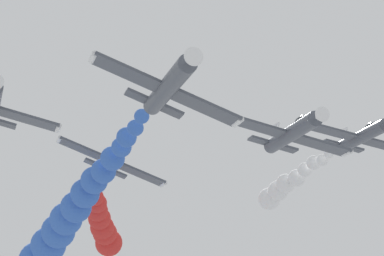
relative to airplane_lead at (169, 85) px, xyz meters
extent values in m
cylinder|color=#474C56|center=(0.01, -0.18, -0.03)|extent=(1.42, 9.00, 1.42)
cone|color=white|center=(0.01, 4.92, -0.03)|extent=(1.35, 1.20, 1.35)
cube|color=#474C56|center=(0.05, -0.58, -0.12)|extent=(8.66, 1.90, 3.44)
cylinder|color=white|center=(-4.25, -0.58, -1.76)|extent=(0.46, 1.40, 0.46)
cylinder|color=white|center=(4.35, -0.58, 1.51)|extent=(0.46, 1.40, 0.46)
cube|color=#474C56|center=(-0.01, -4.18, 0.02)|extent=(3.62, 1.20, 1.52)
cube|color=white|center=(-0.33, -4.28, 0.87)|extent=(0.70, 1.10, 1.55)
ellipsoid|color=black|center=(-0.17, 1.62, 0.43)|extent=(1.00, 2.20, 0.94)
sphere|color=blue|center=(0.13, -7.34, -0.02)|extent=(1.00, 1.00, 1.00)
sphere|color=blue|center=(0.13, -9.51, -0.28)|extent=(1.14, 1.14, 1.14)
sphere|color=blue|center=(0.33, -11.67, -0.46)|extent=(1.43, 1.43, 1.43)
sphere|color=blue|center=(0.29, -13.84, -0.69)|extent=(1.47, 1.47, 1.47)
sphere|color=blue|center=(0.56, -16.01, -1.10)|extent=(1.84, 1.84, 1.84)
sphere|color=blue|center=(0.88, -18.17, -1.66)|extent=(1.94, 1.94, 1.94)
sphere|color=blue|center=(1.25, -20.34, -2.01)|extent=(2.17, 2.17, 2.17)
sphere|color=blue|center=(1.65, -22.50, -2.70)|extent=(2.39, 2.39, 2.39)
sphere|color=blue|center=(2.07, -24.67, -3.51)|extent=(2.61, 2.61, 2.61)
sphere|color=blue|center=(2.60, -26.83, -4.22)|extent=(2.80, 2.80, 2.80)
sphere|color=blue|center=(2.99, -29.00, -5.00)|extent=(2.97, 2.97, 2.97)
sphere|color=blue|center=(3.58, -31.17, -5.96)|extent=(3.15, 3.15, 3.15)
cylinder|color=#474C56|center=(-11.58, -10.89, 0.35)|extent=(1.32, 9.00, 1.32)
cone|color=white|center=(-11.58, -5.79, 0.35)|extent=(1.25, 1.20, 1.25)
cube|color=#474C56|center=(-11.56, -11.29, 0.26)|extent=(9.01, 1.90, 2.21)
cylinder|color=white|center=(-16.05, -11.29, -0.76)|extent=(0.43, 1.40, 0.43)
cylinder|color=white|center=(-7.07, -11.29, 1.27)|extent=(0.43, 1.40, 0.43)
cube|color=#474C56|center=(-11.59, -14.89, 0.40)|extent=(3.75, 1.20, 1.01)
cube|color=white|center=(-11.80, -14.99, 1.29)|extent=(0.49, 1.10, 1.59)
ellipsoid|color=black|center=(-11.69, -9.09, 0.84)|extent=(0.93, 2.20, 0.86)
cylinder|color=white|center=(5.15, -10.77, -0.30)|extent=(0.43, 1.40, 0.43)
cylinder|color=#474C56|center=(-0.46, -21.99, 0.04)|extent=(1.42, 9.00, 1.42)
cone|color=white|center=(-0.46, -16.89, 0.04)|extent=(1.35, 1.20, 1.35)
cube|color=#474C56|center=(-0.43, -22.39, -0.05)|extent=(8.68, 1.90, 3.40)
cylinder|color=white|center=(-4.74, -22.39, -1.67)|extent=(0.46, 1.40, 0.46)
cylinder|color=white|center=(3.88, -22.39, 1.57)|extent=(0.46, 1.40, 0.46)
cube|color=#474C56|center=(-0.48, -25.99, 0.09)|extent=(3.62, 1.20, 1.50)
cube|color=white|center=(-0.80, -26.09, 0.95)|extent=(0.69, 1.10, 1.55)
ellipsoid|color=black|center=(-0.64, -20.19, 0.51)|extent=(1.00, 2.20, 0.94)
sphere|color=red|center=(-0.57, -28.88, -0.07)|extent=(0.85, 0.85, 0.85)
sphere|color=red|center=(-0.57, -30.77, 0.09)|extent=(1.25, 1.25, 1.25)
sphere|color=red|center=(-0.73, -32.66, -0.18)|extent=(1.33, 1.33, 1.33)
sphere|color=red|center=(-0.87, -34.55, -0.38)|extent=(1.46, 1.46, 1.46)
sphere|color=red|center=(-1.18, -36.44, -0.71)|extent=(1.70, 1.70, 1.70)
sphere|color=red|center=(-1.67, -38.33, -0.99)|extent=(1.97, 1.97, 1.97)
sphere|color=red|center=(-1.99, -40.22, -1.46)|extent=(2.18, 2.18, 2.18)
sphere|color=red|center=(-2.52, -42.11, -1.94)|extent=(2.35, 2.35, 2.35)
sphere|color=red|center=(-3.11, -44.00, -2.61)|extent=(2.52, 2.52, 2.52)
sphere|color=red|center=(-3.71, -45.89, -2.97)|extent=(2.61, 2.61, 2.61)
sphere|color=red|center=(-4.45, -47.78, -3.78)|extent=(2.97, 2.97, 2.97)
cylinder|color=#474C56|center=(-22.16, -21.50, 3.10)|extent=(1.29, 9.00, 1.29)
cube|color=#474C56|center=(-22.14, -21.90, 3.00)|extent=(9.06, 1.90, 1.94)
cylinder|color=white|center=(-17.63, -21.90, 3.88)|extent=(0.42, 1.40, 0.42)
cube|color=#474C56|center=(-22.17, -25.50, 3.15)|extent=(3.76, 1.20, 0.90)
cube|color=white|center=(-22.35, -25.60, 4.05)|extent=(0.44, 1.10, 1.60)
ellipsoid|color=black|center=(-22.26, -19.70, 3.59)|extent=(0.92, 2.20, 0.84)
sphere|color=white|center=(-22.03, -28.36, 3.03)|extent=(0.95, 0.95, 0.95)
sphere|color=white|center=(-22.13, -30.22, 2.78)|extent=(1.17, 1.17, 1.17)
sphere|color=white|center=(-21.99, -32.08, 2.88)|extent=(1.42, 1.42, 1.42)
sphere|color=white|center=(-21.78, -33.93, 2.50)|extent=(1.44, 1.44, 1.44)
sphere|color=white|center=(-21.62, -35.79, 2.00)|extent=(1.77, 1.77, 1.77)
sphere|color=white|center=(-21.11, -37.65, 1.72)|extent=(2.00, 2.00, 2.00)
sphere|color=white|center=(-20.95, -39.51, 1.26)|extent=(2.15, 2.15, 2.15)
sphere|color=white|center=(-20.62, -41.37, 0.68)|extent=(2.38, 2.38, 2.38)
camera|label=1|loc=(11.02, 47.56, -14.36)|focal=83.22mm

